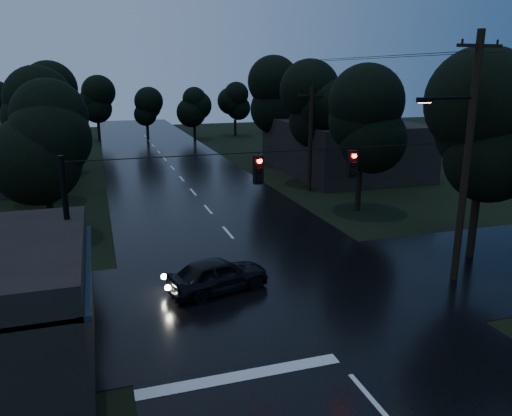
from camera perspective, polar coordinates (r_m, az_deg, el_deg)
main_road at (r=36.62m, az=-7.19°, el=1.78°), size 12.00×120.00×0.02m
cross_street at (r=20.07m, az=2.65°, el=-9.62°), size 60.00×9.00×0.02m
building_far_right at (r=44.51m, az=9.81°, el=6.94°), size 10.00×14.00×4.40m
building_far_left at (r=46.07m, az=-27.24°, el=6.14°), size 10.00×16.00×5.00m
utility_pole_main at (r=21.43m, az=22.83°, el=5.53°), size 3.50×0.30×10.00m
utility_pole_far at (r=36.47m, az=6.25°, el=7.95°), size 2.00×0.30×7.50m
anchor_pole_left at (r=16.98m, az=-20.48°, el=-4.42°), size 0.18×0.18×6.00m
span_signals at (r=17.78m, az=5.68°, el=4.84°), size 15.00×0.37×1.12m
tree_corner_near at (r=24.53m, az=24.66°, el=8.16°), size 4.48×4.48×9.44m
tree_left_a at (r=27.36m, az=-23.24°, el=7.31°), size 3.92×3.92×8.26m
tree_left_b at (r=35.31m, az=-23.21°, el=9.44°), size 4.20×4.20×8.85m
tree_left_c at (r=45.27m, az=-22.97°, el=10.95°), size 4.48×4.48×9.44m
tree_right_a at (r=31.27m, az=12.04°, el=9.73°), size 4.20×4.20×8.85m
tree_right_b at (r=38.62m, az=6.92°, el=11.48°), size 4.48×4.48×9.44m
tree_right_c at (r=48.07m, az=2.54°, el=12.73°), size 4.76×4.76×10.03m
car at (r=19.98m, az=-4.37°, el=-7.59°), size 4.35×2.55×1.39m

